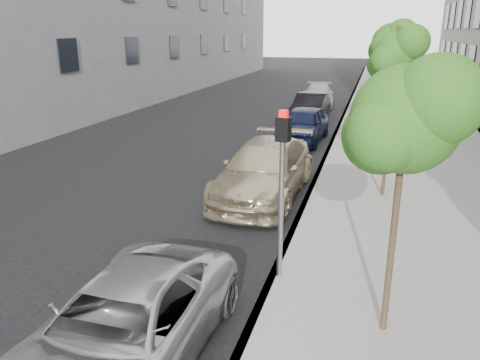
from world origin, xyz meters
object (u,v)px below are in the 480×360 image
at_px(tree_near, 408,119).
at_px(tree_far, 392,43).
at_px(suv, 265,170).
at_px(minivan, 124,328).
at_px(sedan_black, 310,107).
at_px(sedan_blue, 303,125).
at_px(sedan_rear, 318,96).
at_px(tree_mid, 397,54).
at_px(signal_pole, 282,177).

relative_size(tree_near, tree_far, 0.86).
bearing_deg(tree_far, suv, -115.17).
height_order(minivan, sedan_black, sedan_black).
distance_m(tree_near, sedan_blue, 13.78).
bearing_deg(suv, sedan_rear, 93.90).
xyz_separation_m(tree_mid, sedan_rear, (-3.92, 16.65, -3.32)).
xyz_separation_m(tree_far, minivan, (-3.54, -14.76, -3.49)).
relative_size(suv, sedan_blue, 1.22).
distance_m(suv, sedan_rear, 17.24).
bearing_deg(minivan, sedan_rear, 91.63).
bearing_deg(minivan, suv, 89.13).
height_order(tree_near, tree_far, tree_far).
bearing_deg(tree_mid, tree_near, -90.00).
relative_size(tree_mid, minivan, 0.99).
distance_m(sedan_black, sedan_rear, 5.11).
height_order(tree_near, tree_mid, tree_mid).
xyz_separation_m(suv, sedan_blue, (0.00, 7.18, -0.03)).
distance_m(tree_mid, sedan_black, 12.56).
bearing_deg(tree_mid, sedan_rear, 103.27).
height_order(signal_pole, sedan_rear, signal_pole).
xyz_separation_m(tree_mid, tree_far, (0.00, 6.50, 0.13)).
height_order(tree_near, sedan_rear, tree_near).
xyz_separation_m(tree_far, sedan_blue, (-3.33, 0.10, -3.39)).
relative_size(tree_near, minivan, 0.90).
relative_size(tree_near, tree_mid, 0.91).
xyz_separation_m(minivan, sedan_blue, (0.22, 14.86, 0.10)).
height_order(tree_near, minivan, tree_near).
xyz_separation_m(suv, sedan_black, (-0.38, 12.13, -0.06)).
distance_m(signal_pole, sedan_black, 17.03).
relative_size(signal_pole, minivan, 0.68).
distance_m(tree_mid, minivan, 9.60).
bearing_deg(signal_pole, suv, 118.89).
bearing_deg(signal_pole, tree_near, -18.61).
bearing_deg(sedan_blue, tree_near, -72.52).
distance_m(signal_pole, suv, 5.14).
xyz_separation_m(sedan_blue, sedan_rear, (-0.60, 10.05, -0.07)).
xyz_separation_m(tree_near, tree_mid, (-0.00, 6.50, 0.55)).
distance_m(tree_mid, signal_pole, 5.98).
bearing_deg(minivan, sedan_blue, 89.92).
height_order(tree_near, suv, tree_near).
bearing_deg(tree_near, tree_far, 90.00).
relative_size(tree_far, minivan, 1.05).
height_order(tree_far, sedan_blue, tree_far).
distance_m(minivan, sedan_blue, 14.86).
relative_size(tree_near, signal_pole, 1.33).
xyz_separation_m(tree_far, signal_pole, (-1.93, -11.84, -2.02)).
bearing_deg(minivan, tree_mid, 67.54).
bearing_deg(tree_far, signal_pole, -99.25).
distance_m(minivan, suv, 7.69).
relative_size(tree_mid, signal_pole, 1.46).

